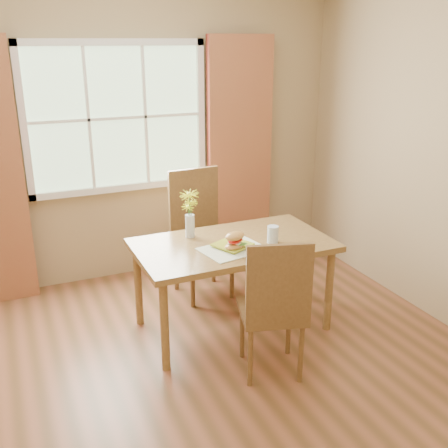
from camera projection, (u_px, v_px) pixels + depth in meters
room at (191, 186)px, 3.03m from camera, size 4.24×3.84×2.74m
window at (117, 118)px, 4.60m from camera, size 1.62×0.06×1.32m
curtain_right at (240, 154)px, 5.08m from camera, size 0.65×0.08×2.20m
dining_table at (233, 251)px, 3.95m from camera, size 1.47×0.83×0.71m
chair_near at (275, 304)px, 3.37m from camera, size 0.52×0.52×1.00m
chair_far at (198, 227)px, 4.58m from camera, size 0.48×0.48×1.10m
placemat at (233, 249)px, 3.79m from camera, size 0.50×0.41×0.01m
plate at (232, 246)px, 3.83m from camera, size 0.31×0.31×0.01m
croissant_sandwich at (235, 241)px, 3.75m from camera, size 0.20×0.16×0.12m
water_glass at (273, 235)px, 3.91m from camera, size 0.08×0.08×0.13m
flower_vase at (190, 210)px, 3.96m from camera, size 0.15×0.15×0.37m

